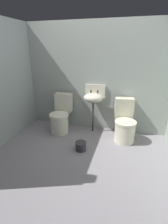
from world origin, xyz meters
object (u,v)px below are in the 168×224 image
(toilet_left, at_px, (61,117))
(toilet_right, at_px, (124,124))
(bucket, at_px, (81,146))
(sink, at_px, (94,97))

(toilet_left, xyz_separation_m, toilet_right, (1.33, 0.00, 0.00))
(toilet_left, xyz_separation_m, bucket, (0.63, -0.60, -0.24))
(sink, height_order, bucket, sink)
(toilet_left, relative_size, sink, 0.79)
(toilet_right, xyz_separation_m, sink, (-0.66, 0.19, 0.43))
(toilet_left, distance_m, bucket, 0.90)
(sink, relative_size, bucket, 4.84)
(toilet_right, distance_m, bucket, 0.96)
(toilet_right, height_order, sink, sink)
(toilet_right, bearing_deg, sink, -27.45)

